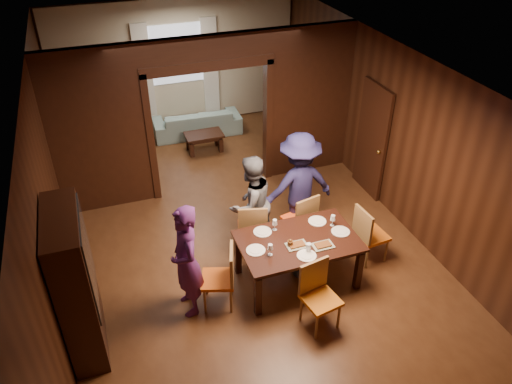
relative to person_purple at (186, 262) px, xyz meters
name	(u,v)px	position (x,y,z in m)	size (l,w,h in m)	color
floor	(239,233)	(1.16, 1.37, -0.85)	(9.00, 9.00, 0.00)	#492814
ceiling	(235,67)	(1.16, 1.37, 2.05)	(5.50, 9.00, 0.02)	silver
room_walls	(206,107)	(1.16, 3.25, 0.66)	(5.52, 9.01, 2.90)	black
person_purple	(186,262)	(0.00, 0.00, 0.00)	(0.62, 0.40, 1.69)	#572265
person_grey	(251,204)	(1.25, 1.02, -0.03)	(0.79, 0.62, 1.63)	#5A5C62
person_navy	(299,185)	(2.10, 1.11, 0.07)	(1.18, 0.68, 1.83)	#1F1C48
sofa	(197,122)	(1.39, 5.22, -0.56)	(1.97, 0.77, 0.58)	#83A9AB
serving_bowl	(305,232)	(1.76, 0.10, -0.04)	(0.36, 0.36, 0.09)	black
dining_table	(297,260)	(1.62, 0.02, -0.47)	(1.70, 1.06, 0.76)	black
coffee_table	(204,142)	(1.34, 4.37, -0.65)	(0.80, 0.50, 0.40)	black
chair_left	(218,278)	(0.40, -0.06, -0.36)	(0.44, 0.44, 0.97)	#C35012
chair_right	(372,234)	(2.89, 0.09, -0.36)	(0.44, 0.44, 0.97)	orange
chair_far_l	(252,227)	(1.22, 0.86, -0.36)	(0.44, 0.44, 0.97)	#ED5616
chair_far_r	(299,218)	(2.00, 0.83, -0.36)	(0.44, 0.44, 0.97)	#ED4B16
chair_near	(321,298)	(1.57, -0.88, -0.36)	(0.44, 0.44, 0.97)	orange
hutch	(76,284)	(-1.37, -0.13, 0.15)	(0.40, 1.20, 2.00)	black
door_right	(372,140)	(3.86, 1.87, 0.20)	(0.06, 0.90, 2.10)	black
window_far	(176,54)	(1.16, 5.81, 0.85)	(1.20, 0.03, 1.30)	silver
curtain_left	(145,78)	(0.41, 5.77, 0.40)	(0.35, 0.06, 2.40)	white
curtain_right	(211,70)	(1.91, 5.77, 0.40)	(0.35, 0.06, 2.40)	white
plate_left	(256,250)	(0.97, 0.00, -0.08)	(0.27, 0.27, 0.01)	white
plate_far_l	(263,232)	(1.20, 0.35, -0.08)	(0.27, 0.27, 0.01)	silver
plate_far_r	(317,221)	(2.06, 0.32, -0.08)	(0.27, 0.27, 0.01)	white
plate_right	(340,232)	(2.27, -0.02, -0.08)	(0.27, 0.27, 0.01)	silver
plate_near	(307,256)	(1.59, -0.34, -0.08)	(0.27, 0.27, 0.01)	white
platter_a	(297,245)	(1.55, -0.10, -0.07)	(0.30, 0.20, 0.04)	gray
platter_b	(323,245)	(1.89, -0.22, -0.07)	(0.30, 0.20, 0.04)	gray
wineglass_left	(270,250)	(1.13, -0.15, 0.00)	(0.08, 0.08, 0.18)	silver
wineglass_far	(275,225)	(1.39, 0.35, 0.00)	(0.08, 0.08, 0.18)	white
wineglass_right	(333,220)	(2.23, 0.17, 0.00)	(0.08, 0.08, 0.18)	silver
tumbler	(308,248)	(1.65, -0.26, -0.02)	(0.07, 0.07, 0.14)	white
condiment_jar	(290,243)	(1.46, -0.07, -0.03)	(0.08, 0.08, 0.11)	#532E13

